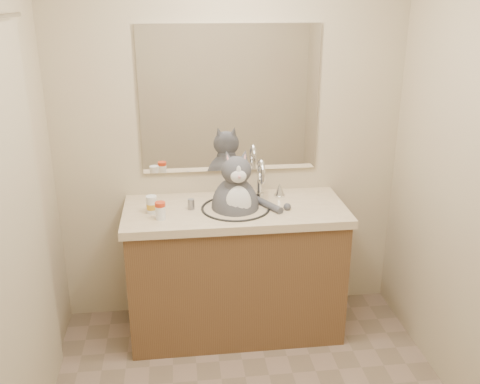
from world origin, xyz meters
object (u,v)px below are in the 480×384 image
Objects in this scene: pill_bottle_orange at (152,205)px; grey_canister at (191,204)px; pill_bottle_redcap at (160,211)px; cat at (236,204)px.

grey_canister is at bearing 7.67° from pill_bottle_orange.
pill_bottle_redcap is 1.63× the size of grey_canister.
pill_bottle_orange is (-0.05, 0.10, -0.00)m from pill_bottle_redcap.
cat is 0.50m from pill_bottle_orange.
pill_bottle_redcap is at bearing -168.62° from cat.
pill_bottle_orange is 0.23m from grey_canister.
cat is at bearing 2.39° from pill_bottle_orange.
pill_bottle_orange reaches higher than grey_canister.
pill_bottle_redcap is at bearing -61.87° from pill_bottle_orange.
cat is at bearing 15.00° from pill_bottle_redcap.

